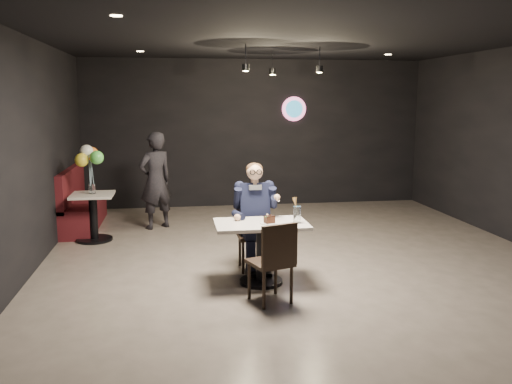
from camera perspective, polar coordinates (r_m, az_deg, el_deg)
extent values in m
plane|color=slate|center=(7.16, 5.42, -8.19)|extent=(9.00, 9.00, 0.00)
cube|color=black|center=(8.79, 2.47, 14.19)|extent=(1.40, 1.20, 0.36)
cube|color=silver|center=(6.54, 0.54, -6.43)|extent=(1.10, 0.70, 0.75)
cube|color=black|center=(7.05, -0.18, -4.54)|extent=(0.42, 0.46, 0.92)
cube|color=black|center=(5.94, 1.50, -7.27)|extent=(0.55, 0.57, 0.92)
cube|color=black|center=(6.99, -0.18, -2.47)|extent=(0.60, 0.80, 1.44)
cylinder|color=white|center=(6.40, 1.30, -3.29)|extent=(0.20, 0.20, 0.01)
cube|color=black|center=(6.38, 1.42, -2.92)|extent=(0.13, 0.12, 0.08)
ellipsoid|color=#358B2D|center=(6.33, 1.17, -2.62)|extent=(0.06, 0.04, 0.01)
cylinder|color=silver|center=(6.43, 4.35, -2.39)|extent=(0.09, 0.09, 0.20)
cone|color=tan|center=(6.43, 4.16, -1.11)|extent=(0.07, 0.07, 0.12)
cube|color=#450E13|center=(9.84, -17.71, -0.57)|extent=(0.52, 2.06, 1.03)
cube|color=silver|center=(8.84, -16.74, -2.41)|extent=(0.64, 0.64, 0.80)
cylinder|color=silver|center=(8.77, -16.87, 0.33)|extent=(0.10, 0.10, 0.16)
cube|color=yellow|center=(8.71, -17.00, 2.84)|extent=(0.38, 0.38, 0.63)
imported|color=black|center=(9.39, -10.52, 1.19)|extent=(0.72, 0.65, 1.66)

